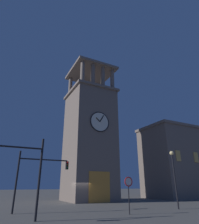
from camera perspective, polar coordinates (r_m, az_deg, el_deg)
name	(u,v)px	position (r m, az deg, el deg)	size (l,w,h in m)	color
ground_plane	(80,203)	(28.21, -5.75, -24.70)	(200.00, 200.00, 0.00)	#56544F
clocktower	(90,139)	(32.77, -2.89, -7.76)	(7.41, 7.88, 24.13)	#75665B
adjacent_wing_building	(186,162)	(44.33, 23.69, -13.10)	(17.91, 8.50, 13.02)	#75665B
traffic_signal_near	(37,171)	(19.41, -17.58, -15.97)	(4.58, 0.41, 5.07)	black
traffic_signal_mid	(24,165)	(14.72, -20.90, -14.19)	(3.36, 0.41, 5.35)	black
street_lamp	(174,168)	(22.73, 20.53, -14.84)	(0.44, 0.44, 5.62)	black
no_horn_sign	(129,185)	(17.63, 8.36, -19.95)	(0.78, 0.14, 2.85)	black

